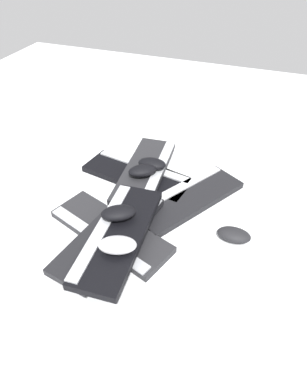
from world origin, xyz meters
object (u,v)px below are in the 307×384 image
at_px(keyboard_3, 111,234).
at_px(mouse_3, 143,170).
at_px(keyboard_0, 110,231).
at_px(keyboard_5, 118,234).
at_px(mouse_0, 152,164).
at_px(mouse_4, 118,213).
at_px(keyboard_4, 146,170).
at_px(mouse_2, 117,245).
at_px(mouse_1, 234,235).
at_px(keyboard_2, 137,175).
at_px(keyboard_1, 188,198).

height_order(keyboard_3, mouse_3, mouse_3).
xyz_separation_m(keyboard_0, keyboard_5, (0.05, 0.06, 0.06)).
bearing_deg(mouse_0, mouse_4, -93.91).
bearing_deg(keyboard_3, keyboard_4, -177.10).
relative_size(keyboard_0, mouse_0, 4.23).
relative_size(mouse_2, mouse_4, 1.00).
bearing_deg(mouse_2, mouse_3, -98.16).
distance_m(keyboard_3, keyboard_5, 0.05).
distance_m(mouse_1, mouse_3, 0.42).
relative_size(keyboard_2, mouse_3, 4.18).
bearing_deg(mouse_4, mouse_0, -119.44).
xyz_separation_m(keyboard_2, keyboard_3, (0.35, 0.06, 0.03)).
relative_size(keyboard_1, keyboard_2, 0.99).
bearing_deg(mouse_4, keyboard_3, 33.94).
distance_m(keyboard_3, mouse_2, 0.13).
bearing_deg(keyboard_5, mouse_1, 117.51).
relative_size(keyboard_1, keyboard_3, 0.99).
distance_m(keyboard_2, mouse_3, 0.09).
bearing_deg(keyboard_2, mouse_4, 12.53).
relative_size(keyboard_3, mouse_3, 4.18).
bearing_deg(keyboard_3, mouse_4, 154.89).
relative_size(keyboard_4, mouse_4, 4.10).
distance_m(mouse_1, mouse_4, 0.38).
bearing_deg(mouse_4, keyboard_2, -108.42).
distance_m(keyboard_0, keyboard_5, 0.10).
height_order(keyboard_4, mouse_3, mouse_3).
relative_size(keyboard_3, mouse_4, 4.18).
bearing_deg(keyboard_0, mouse_4, 90.33).
xyz_separation_m(keyboard_0, keyboard_3, (0.03, 0.02, 0.03)).
bearing_deg(mouse_2, mouse_0, -101.76).
bearing_deg(keyboard_2, keyboard_0, 5.81).
height_order(mouse_0, mouse_4, mouse_4).
height_order(keyboard_3, mouse_4, mouse_4).
height_order(keyboard_5, mouse_2, mouse_2).
distance_m(mouse_1, mouse_2, 0.40).
relative_size(keyboard_3, mouse_1, 4.18).
relative_size(mouse_1, mouse_4, 1.00).
bearing_deg(keyboard_5, mouse_3, -171.52).
relative_size(keyboard_4, keyboard_5, 1.01).
bearing_deg(mouse_3, mouse_0, -145.31).
height_order(keyboard_0, mouse_0, mouse_0).
height_order(keyboard_2, mouse_1, mouse_1).
xyz_separation_m(keyboard_1, keyboard_3, (0.29, -0.18, 0.03)).
distance_m(keyboard_0, mouse_1, 0.41).
height_order(keyboard_1, keyboard_4, keyboard_4).
distance_m(keyboard_0, mouse_2, 0.18).
relative_size(mouse_2, mouse_3, 1.00).
bearing_deg(mouse_1, mouse_2, 36.95).
height_order(keyboard_0, keyboard_2, same).
relative_size(keyboard_0, mouse_3, 4.23).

